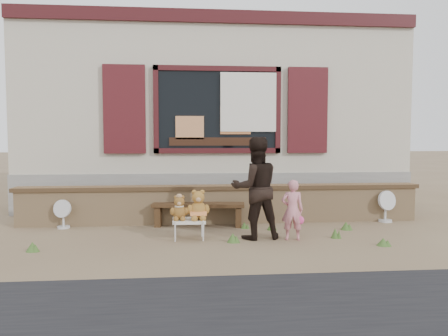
{
  "coord_description": "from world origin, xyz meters",
  "views": [
    {
      "loc": [
        -0.66,
        -6.63,
        1.51
      ],
      "look_at": [
        0.0,
        0.6,
        1.0
      ],
      "focal_mm": 35.0,
      "sensor_mm": 36.0,
      "label": 1
    }
  ],
  "objects": [
    {
      "name": "shopfront",
      "position": [
        0.0,
        4.49,
        2.0
      ],
      "size": [
        8.04,
        5.13,
        4.0
      ],
      "color": "#9D957F",
      "rests_on": "ground"
    },
    {
      "name": "grass_tufts",
      "position": [
        0.51,
        -0.31,
        0.06
      ],
      "size": [
        4.95,
        1.47,
        0.15
      ],
      "color": "#3F6126",
      "rests_on": "ground"
    },
    {
      "name": "brick_wall",
      "position": [
        0.0,
        1.0,
        0.34
      ],
      "size": [
        7.1,
        0.36,
        0.67
      ],
      "color": "tan",
      "rests_on": "ground"
    },
    {
      "name": "child",
      "position": [
        0.92,
        -0.4,
        0.45
      ],
      "size": [
        0.35,
        0.26,
        0.89
      ],
      "primitive_type": "imported",
      "rotation": [
        0.0,
        0.0,
        3.01
      ],
      "color": "pink",
      "rests_on": "ground"
    },
    {
      "name": "fan_right",
      "position": [
        2.92,
        0.8,
        0.28
      ],
      "size": [
        0.36,
        0.24,
        0.57
      ],
      "rotation": [
        0.0,
        0.0,
        0.26
      ],
      "color": "silver",
      "rests_on": "ground"
    },
    {
      "name": "teddy_bear_right",
      "position": [
        -0.46,
        -0.21,
        0.52
      ],
      "size": [
        0.33,
        0.29,
        0.45
      ],
      "primitive_type": null,
      "rotation": [
        0.0,
        0.0,
        0.01
      ],
      "color": "brown",
      "rests_on": "folding_chair"
    },
    {
      "name": "bench",
      "position": [
        -0.43,
        0.71,
        0.29
      ],
      "size": [
        1.58,
        0.52,
        0.4
      ],
      "rotation": [
        0.0,
        0.0,
        -0.13
      ],
      "color": "#352212",
      "rests_on": "ground"
    },
    {
      "name": "teddy_bear_left",
      "position": [
        -0.74,
        -0.22,
        0.48
      ],
      "size": [
        0.27,
        0.24,
        0.37
      ],
      "primitive_type": null,
      "rotation": [
        0.0,
        0.0,
        0.01
      ],
      "color": "brown",
      "rests_on": "folding_chair"
    },
    {
      "name": "ground",
      "position": [
        0.0,
        0.0,
        0.0
      ],
      "size": [
        80.0,
        80.0,
        0.0
      ],
      "primitive_type": "plane",
      "color": "brown",
      "rests_on": "ground"
    },
    {
      "name": "adult",
      "position": [
        0.39,
        -0.26,
        0.76
      ],
      "size": [
        0.81,
        0.67,
        1.52
      ],
      "primitive_type": "imported",
      "rotation": [
        0.0,
        0.0,
        3.28
      ],
      "color": "black",
      "rests_on": "ground"
    },
    {
      "name": "fan_left",
      "position": [
        -2.67,
        0.76,
        0.24
      ],
      "size": [
        0.31,
        0.2,
        0.48
      ],
      "rotation": [
        0.0,
        0.0,
        -0.25
      ],
      "color": "silver",
      "rests_on": "ground"
    },
    {
      "name": "folding_chair",
      "position": [
        -0.6,
        -0.22,
        0.27
      ],
      "size": [
        0.48,
        0.43,
        0.3
      ],
      "rotation": [
        0.0,
        0.0,
        0.01
      ],
      "color": "silver",
      "rests_on": "ground"
    }
  ]
}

